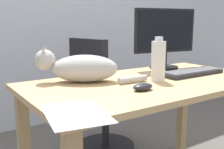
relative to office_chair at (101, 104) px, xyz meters
name	(u,v)px	position (x,y,z in m)	size (l,w,h in m)	color
desk	(149,99)	(-0.09, -0.67, 0.22)	(1.39, 0.74, 0.73)	tan
office_chair	(101,104)	(0.00, 0.00, 0.00)	(0.50, 0.48, 0.94)	black
monitor	(165,36)	(0.27, -0.42, 0.55)	(0.48, 0.20, 0.41)	black
keyboard	(191,72)	(0.25, -0.68, 0.34)	(0.44, 0.15, 0.03)	#232328
cat	(81,67)	(-0.43, -0.49, 0.41)	(0.53, 0.35, 0.20)	#B2ADA8
computer_mouse	(143,87)	(-0.27, -0.83, 0.34)	(0.11, 0.06, 0.04)	#232328
paper_sheet	(75,113)	(-0.69, -0.95, 0.33)	(0.21, 0.30, 0.00)	white
water_bottle	(158,61)	(-0.06, -0.71, 0.44)	(0.08, 0.08, 0.25)	silver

